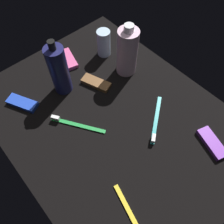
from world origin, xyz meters
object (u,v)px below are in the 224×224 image
bodywash_bottle (127,52)px  snack_bar_blue (22,103)px  snack_bar_purple (212,143)px  snack_bar_brown (96,83)px  lotion_bottle (59,70)px  snack_bar_pink (69,59)px  toothbrush_green (75,124)px  deodorant_stick (104,43)px  toothbrush_teal (156,122)px  toothbrush_yellow (134,221)px

bodywash_bottle → snack_bar_blue: 39.27cm
snack_bar_purple → snack_bar_brown: bearing=33.2°
lotion_bottle → snack_bar_pink: size_ratio=2.00×
lotion_bottle → snack_bar_brown: size_ratio=2.00×
lotion_bottle → bodywash_bottle: (-8.26, -22.19, -0.30)cm
snack_bar_purple → snack_bar_pink: bearing=29.3°
snack_bar_brown → toothbrush_green: bearing=97.9°
deodorant_stick → snack_bar_brown: size_ratio=1.00×
lotion_bottle → snack_bar_purple: bearing=-156.2°
lotion_bottle → snack_bar_blue: 17.04cm
lotion_bottle → deodorant_stick: size_ratio=2.01×
lotion_bottle → toothbrush_green: size_ratio=1.32×
lotion_bottle → snack_bar_brown: 14.17cm
toothbrush_teal → toothbrush_yellow: size_ratio=0.87×
bodywash_bottle → toothbrush_green: (-6.17, 28.21, -8.30)cm
bodywash_bottle → snack_bar_blue: size_ratio=1.88×
bodywash_bottle → snack_bar_brown: size_ratio=1.88×
toothbrush_yellow → bodywash_bottle: bearing=-41.2°
lotion_bottle → toothbrush_yellow: size_ratio=1.17×
deodorant_stick → toothbrush_teal: deodorant_stick is taller
snack_bar_brown → snack_bar_blue: same height
toothbrush_teal → snack_bar_purple: toothbrush_teal is taller
toothbrush_green → snack_bar_purple: toothbrush_green is taller
lotion_bottle → toothbrush_green: bearing=157.4°
toothbrush_yellow → snack_bar_purple: size_ratio=1.71×
snack_bar_pink → toothbrush_teal: bearing=-158.6°
deodorant_stick → snack_bar_pink: bearing=63.8°
toothbrush_yellow → deodorant_stick: bearing=-33.4°
snack_bar_brown → snack_bar_blue: bearing=47.7°
toothbrush_teal → toothbrush_yellow: (-15.91, 25.34, 0.00)cm
snack_bar_purple → deodorant_stick: bearing=16.7°
bodywash_bottle → toothbrush_yellow: bearing=138.8°
deodorant_stick → toothbrush_yellow: 60.74cm
bodywash_bottle → snack_bar_pink: (18.15, 13.02, -8.15)cm
toothbrush_green → snack_bar_brown: size_ratio=1.52×
snack_bar_brown → snack_bar_pink: 16.08cm
bodywash_bottle → toothbrush_yellow: 51.97cm
lotion_bottle → snack_bar_blue: (3.56, 14.36, -8.46)cm
deodorant_stick → snack_bar_pink: deodorant_stick is taller
deodorant_stick → lotion_bottle: bearing=99.6°
snack_bar_pink → snack_bar_brown: bearing=-163.8°
deodorant_stick → toothbrush_green: bearing=123.1°
bodywash_bottle → snack_bar_blue: bodywash_bottle is taller
toothbrush_teal → snack_bar_blue: (34.53, 28.12, 0.14)cm
deodorant_stick → toothbrush_yellow: bearing=146.6°
toothbrush_yellow → snack_bar_brown: bearing=-27.4°
lotion_bottle → snack_bar_blue: size_ratio=2.00×
lotion_bottle → snack_bar_blue: bearing=76.1°
lotion_bottle → toothbrush_teal: bearing=-156.0°
snack_bar_pink → deodorant_stick: bearing=-101.3°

